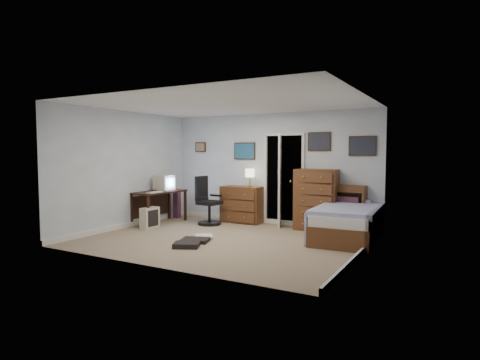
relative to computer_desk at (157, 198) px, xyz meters
name	(u,v)px	position (x,y,z in m)	size (l,w,h in m)	color
floor	(224,240)	(2.29, -0.76, -0.58)	(5.00, 4.00, 0.02)	tan
computer_desk	(157,198)	(0.00, 0.00, 0.00)	(0.67, 1.31, 0.74)	black
crt_monitor	(164,183)	(0.11, 0.14, 0.35)	(0.40, 0.38, 0.35)	beige
keyboard	(155,192)	(0.27, -0.36, 0.18)	(0.15, 0.39, 0.02)	beige
pc_tower	(150,218)	(0.29, -0.56, -0.35)	(0.23, 0.43, 0.44)	beige
office_chair	(207,206)	(1.12, 0.41, -0.15)	(0.56, 0.56, 1.09)	black
media_stack	(177,204)	(-0.03, 0.79, -0.22)	(0.14, 0.14, 0.71)	maroon
low_dresser	(242,204)	(1.69, 1.01, -0.15)	(0.94, 0.47, 0.84)	brown
table_lamp	(250,174)	(1.89, 1.01, 0.57)	(0.22, 0.22, 0.41)	gold
doorway	(289,179)	(2.64, 1.51, 0.43)	(0.96, 1.12, 2.05)	black
tall_dresser	(316,200)	(3.47, 0.99, 0.07)	(0.86, 0.51, 1.27)	brown
headboard_bookcase	(339,207)	(3.92, 1.10, -0.06)	(1.07, 0.33, 0.95)	brown
bed	(348,222)	(4.27, 0.44, -0.25)	(1.21, 2.12, 0.68)	brown
wall_posters	(293,147)	(2.86, 1.22, 1.18)	(4.38, 0.04, 0.60)	#331E11
floor_clutter	(194,241)	(1.96, -1.27, -0.53)	(0.66, 1.23, 0.09)	black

